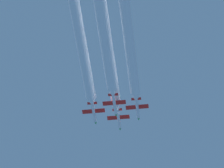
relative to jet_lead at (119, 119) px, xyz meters
The scene contains 8 objects.
jet_lead is the anchor object (origin of this frame).
jet_left_wingman 11.48m from the jet_lead, 145.87° to the right, with size 9.19×13.38×3.22m.
jet_right_wingman 10.97m from the jet_lead, 39.97° to the right, with size 9.19×13.38×3.22m.
jet_slot 12.44m from the jet_lead, 91.96° to the right, with size 9.19×13.38×3.22m.
smoke_trail_lead 39.90m from the jet_lead, 90.00° to the right, with size 3.87×67.66×3.87m.
smoke_trail_left_wingman 44.35m from the jet_lead, 102.23° to the right, with size 3.87×61.74×3.87m.
smoke_trail_right_wingman 46.10m from the jet_lead, 79.64° to the right, with size 3.87×64.58×3.87m.
smoke_trail_slot 51.42m from the jet_lead, 90.46° to the right, with size 3.87×66.64×3.87m.
Camera 1 is at (20.74, -203.76, 2.04)m, focal length 116.65 mm.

